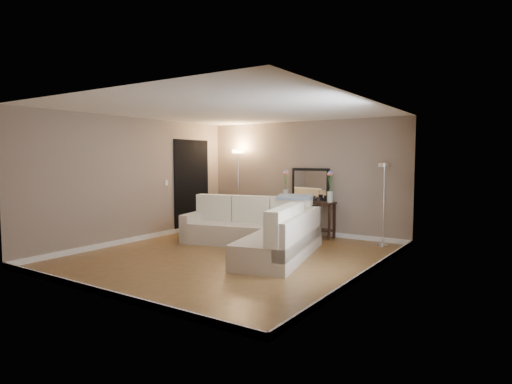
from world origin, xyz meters
The scene contains 23 objects.
floor centered at (0.00, 0.00, -0.01)m, with size 5.00×5.50×0.01m, color brown.
ceiling centered at (0.00, 0.00, 2.60)m, with size 5.00×5.50×0.01m, color white.
wall_back centered at (0.00, 2.76, 1.30)m, with size 5.00×0.02×2.60m, color gray.
wall_front centered at (0.00, -2.76, 1.30)m, with size 5.00×0.02×2.60m, color gray.
wall_left centered at (-2.51, 0.00, 1.30)m, with size 0.02×5.50×2.60m, color gray.
wall_right centered at (2.51, 0.00, 1.30)m, with size 0.02×5.50×2.60m, color gray.
baseboard_back centered at (0.00, 2.73, 0.05)m, with size 5.00×0.03×0.10m, color white.
baseboard_front centered at (0.00, -2.73, 0.05)m, with size 5.00×0.03×0.10m, color white.
baseboard_left centered at (-2.48, 0.00, 0.05)m, with size 0.03×5.50×0.10m, color white.
baseboard_right centered at (2.48, 0.00, 0.05)m, with size 0.03×5.50×0.10m, color white.
doorway centered at (-2.48, 1.70, 1.10)m, with size 0.02×1.20×2.20m, color black.
switch_plate centered at (-2.48, 0.85, 1.20)m, with size 0.02×0.08×0.12m, color white.
sectional_sofa centered at (0.15, 0.71, 0.36)m, with size 3.30×2.79×0.97m.
throw_blanket centered at (0.48, 1.50, 0.98)m, with size 0.70×0.40×0.05m, color gray.
console_table centered at (0.19, 2.46, 0.45)m, with size 1.30×0.36×0.80m.
leaning_mirror centered at (0.27, 2.63, 1.17)m, with size 0.92×0.05×0.72m.
table_decor centered at (0.26, 2.43, 0.83)m, with size 0.55×0.12×0.13m.
flower_vase_left centered at (-0.28, 2.46, 1.09)m, with size 0.15×0.12×0.69m.
flower_vase_right centered at (0.82, 2.47, 1.09)m, with size 0.15×0.12×0.69m.
floor_lamp_lit centered at (-1.69, 2.53, 1.39)m, with size 0.34×0.34×1.97m.
floor_lamp_unlit centered at (2.02, 2.37, 1.17)m, with size 0.26×0.26×1.66m.
charcoal_rug centered at (-1.89, 2.20, 0.01)m, with size 1.28×0.96×0.02m, color black.
black_bag centered at (-2.12, 2.15, 0.07)m, with size 0.36×0.26×0.24m, color black.
Camera 1 is at (4.58, -6.09, 1.76)m, focal length 30.00 mm.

